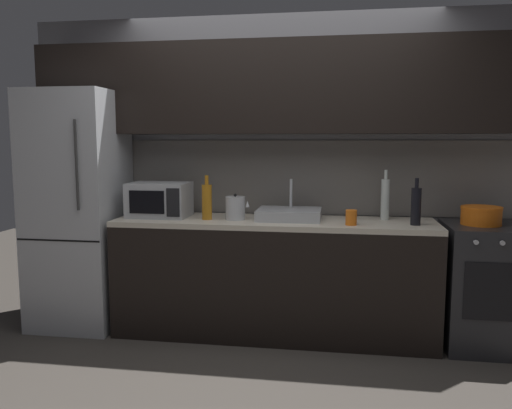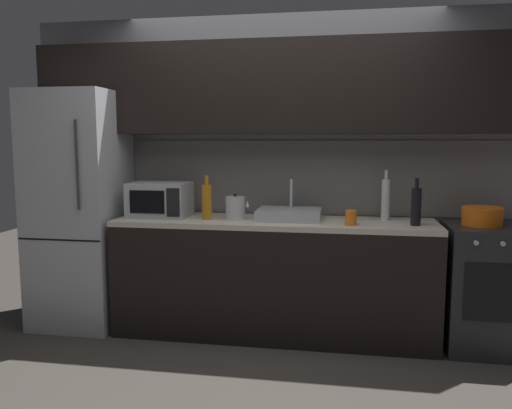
{
  "view_description": "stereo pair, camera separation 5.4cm",
  "coord_description": "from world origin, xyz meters",
  "views": [
    {
      "loc": [
        0.47,
        -2.95,
        1.5
      ],
      "look_at": [
        -0.14,
        0.9,
        1.01
      ],
      "focal_mm": 36.18,
      "sensor_mm": 36.0,
      "label": 1
    },
    {
      "loc": [
        0.52,
        -2.94,
        1.5
      ],
      "look_at": [
        -0.14,
        0.9,
        1.01
      ],
      "focal_mm": 36.18,
      "sensor_mm": 36.0,
      "label": 2
    }
  ],
  "objects": [
    {
      "name": "wine_bottle_dark",
      "position": [
        1.03,
        0.81,
        1.04
      ],
      "size": [
        0.07,
        0.07,
        0.34
      ],
      "color": "black",
      "rests_on": "counter_run"
    },
    {
      "name": "cooking_pot",
      "position": [
        1.49,
        0.9,
        0.97
      ],
      "size": [
        0.28,
        0.28,
        0.13
      ],
      "color": "orange",
      "rests_on": "oven_range"
    },
    {
      "name": "sink_basin",
      "position": [
        0.11,
        0.93,
        0.94
      ],
      "size": [
        0.48,
        0.38,
        0.3
      ],
      "color": "#ADAFB5",
      "rests_on": "counter_run"
    },
    {
      "name": "wine_bottle_amber",
      "position": [
        -0.51,
        0.84,
        1.04
      ],
      "size": [
        0.08,
        0.08,
        0.34
      ],
      "color": "#B27019",
      "rests_on": "counter_run"
    },
    {
      "name": "wine_bottle_clear",
      "position": [
        0.83,
        1.03,
        1.06
      ],
      "size": [
        0.06,
        0.06,
        0.38
      ],
      "color": "silver",
      "rests_on": "counter_run"
    },
    {
      "name": "mug_orange",
      "position": [
        0.57,
        0.74,
        0.95
      ],
      "size": [
        0.08,
        0.08,
        0.11
      ],
      "primitive_type": "cylinder",
      "color": "orange",
      "rests_on": "counter_run"
    },
    {
      "name": "ground_plane",
      "position": [
        0.0,
        0.0,
        0.0
      ],
      "size": [
        10.0,
        10.0,
        0.0
      ],
      "primitive_type": "plane",
      "color": "#3D3833"
    },
    {
      "name": "refrigerator",
      "position": [
        -1.59,
        0.9,
        0.94
      ],
      "size": [
        0.68,
        0.69,
        1.89
      ],
      "color": "#ADAFB5",
      "rests_on": "ground"
    },
    {
      "name": "kettle",
      "position": [
        -0.29,
        0.86,
        0.99
      ],
      "size": [
        0.18,
        0.15,
        0.2
      ],
      "color": "#B7BABF",
      "rests_on": "counter_run"
    },
    {
      "name": "back_wall",
      "position": [
        0.0,
        1.2,
        1.55
      ],
      "size": [
        4.16,
        0.44,
        2.5
      ],
      "color": "slate",
      "rests_on": "ground"
    },
    {
      "name": "counter_run",
      "position": [
        0.0,
        0.9,
        0.45
      ],
      "size": [
        2.42,
        0.6,
        0.9
      ],
      "color": "black",
      "rests_on": "ground"
    },
    {
      "name": "oven_range",
      "position": [
        1.55,
        0.9,
        0.45
      ],
      "size": [
        0.6,
        0.62,
        0.9
      ],
      "color": "#232326",
      "rests_on": "ground"
    },
    {
      "name": "microwave",
      "position": [
        -0.91,
        0.92,
        1.04
      ],
      "size": [
        0.46,
        0.35,
        0.27
      ],
      "color": "#A8AAAF",
      "rests_on": "counter_run"
    }
  ]
}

